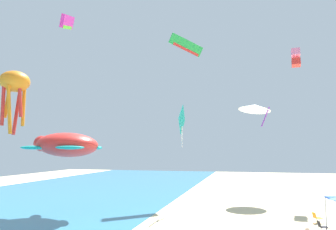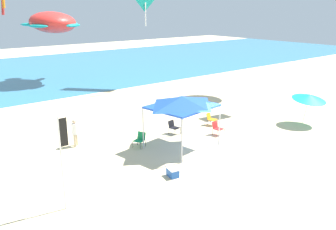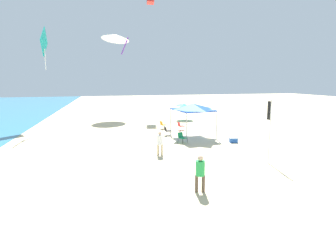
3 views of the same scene
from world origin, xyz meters
name	(u,v)px [view 1 (image 1 of 3)]	position (x,y,z in m)	size (l,w,h in m)	color
folding_chair_facing_ocean	(316,217)	(3.02, 3.50, 0.47)	(0.69, 0.76, 0.82)	black
folding_chair_near_cooler	(322,226)	(-0.02, 3.79, 0.47)	(0.62, 0.70, 0.82)	black
kite_parafoil_magenta	(67,22)	(5.03, 27.41, 19.69)	(4.72, 2.26, 3.01)	#E02D9E
kite_octopus_orange	(15,85)	(-3.77, 26.13, 10.74)	(2.25, 2.25, 4.99)	orange
kite_turtle_red	(66,145)	(0.89, 24.36, 6.11)	(6.64, 7.37, 2.44)	red
kite_diamond_teal	(182,121)	(5.76, 14.73, 8.50)	(2.93, 0.31, 4.19)	teal
kite_box_pink	(296,58)	(15.98, 2.39, 17.04)	(1.22, 1.09, 2.28)	pink
kite_parafoil_green	(186,45)	(14.42, 15.92, 19.26)	(2.63, 4.25, 2.83)	green
kite_delta_white	(255,107)	(14.03, 7.55, 10.72)	(5.33, 5.32, 3.11)	white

